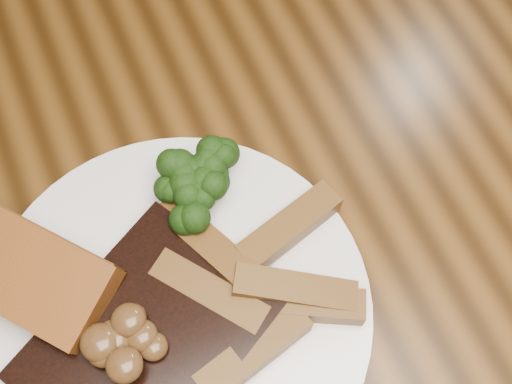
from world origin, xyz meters
TOP-DOWN VIEW (x-y plane):
  - dining_table at (0.00, 0.00)m, footprint 1.60×0.90m
  - plate at (-0.09, -0.04)m, footprint 0.33×0.33m
  - steak at (-0.12, -0.06)m, footprint 0.20×0.19m
  - mushroom_pile at (-0.13, -0.05)m, footprint 0.07×0.07m
  - garlic_bread at (-0.18, 0.01)m, footprint 0.12×0.13m
  - potato_wedges at (-0.04, -0.06)m, footprint 0.11×0.11m
  - broccoli_cluster at (-0.04, 0.04)m, footprint 0.07×0.07m

SIDE VIEW (x-z plane):
  - dining_table at x=0.00m, z-range 0.28..1.03m
  - plate at x=-0.09m, z-range 0.75..0.76m
  - steak at x=-0.12m, z-range 0.76..0.79m
  - potato_wedges at x=-0.04m, z-range 0.76..0.79m
  - garlic_bread at x=-0.18m, z-range 0.76..0.79m
  - broccoli_cluster at x=-0.04m, z-range 0.76..0.80m
  - mushroom_pile at x=-0.13m, z-range 0.79..0.81m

